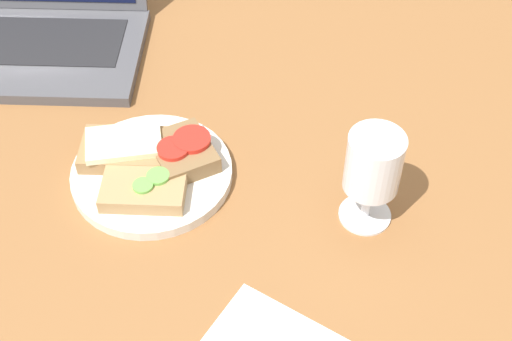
# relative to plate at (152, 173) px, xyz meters

# --- Properties ---
(wooden_table) EXTENTS (1.40, 1.40, 0.03)m
(wooden_table) POSITION_rel_plate_xyz_m (0.05, -0.01, -0.02)
(wooden_table) COLOR brown
(wooden_table) RESTS_ON ground
(plate) EXTENTS (0.22, 0.22, 0.02)m
(plate) POSITION_rel_plate_xyz_m (0.00, 0.00, 0.00)
(plate) COLOR silver
(plate) RESTS_ON wooden_table
(sandwich_with_cheese) EXTENTS (0.12, 0.08, 0.03)m
(sandwich_with_cheese) POSITION_rel_plate_xyz_m (-0.04, 0.03, 0.02)
(sandwich_with_cheese) COLOR #937047
(sandwich_with_cheese) RESTS_ON plate
(sandwich_with_cucumber) EXTENTS (0.11, 0.07, 0.03)m
(sandwich_with_cucumber) POSITION_rel_plate_xyz_m (-0.00, -0.05, 0.02)
(sandwich_with_cucumber) COLOR #A88456
(sandwich_with_cucumber) RESTS_ON plate
(sandwich_with_tomato) EXTENTS (0.11, 0.12, 0.03)m
(sandwich_with_tomato) POSITION_rel_plate_xyz_m (0.04, 0.02, 0.02)
(sandwich_with_tomato) COLOR brown
(sandwich_with_tomato) RESTS_ON plate
(wine_glass) EXTENTS (0.07, 0.07, 0.14)m
(wine_glass) POSITION_rel_plate_xyz_m (0.28, -0.06, 0.08)
(wine_glass) COLOR white
(wine_glass) RESTS_ON wooden_table
(laptop) EXTENTS (0.36, 0.28, 0.20)m
(laptop) POSITION_rel_plate_xyz_m (-0.23, 0.29, 0.03)
(laptop) COLOR #4C4C51
(laptop) RESTS_ON wooden_table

